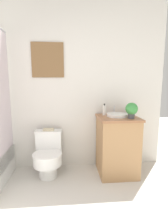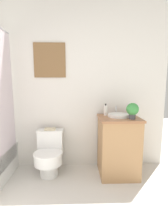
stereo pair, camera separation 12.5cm
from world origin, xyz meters
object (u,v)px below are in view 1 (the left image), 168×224
object	(u,v)px
potted_plant	(132,109)
toilet	(48,155)
soap_bottle	(104,110)
book_on_tank	(49,130)
sink	(117,115)

from	to	relation	value
potted_plant	toilet	bearing A→B (deg)	171.20
soap_bottle	book_on_tank	distance (m)	0.86
soap_bottle	sink	bearing A→B (deg)	-33.10
toilet	book_on_tank	bearing A→B (deg)	90.00
toilet	potted_plant	xyz separation A→B (m)	(1.12, -0.17, 0.65)
soap_bottle	book_on_tank	world-z (taller)	soap_bottle
toilet	soap_bottle	xyz separation A→B (m)	(0.81, 0.10, 0.61)
sink	soap_bottle	xyz separation A→B (m)	(-0.17, 0.11, 0.05)
sink	book_on_tank	world-z (taller)	sink
potted_plant	book_on_tank	xyz separation A→B (m)	(-1.12, 0.31, -0.33)
sink	soap_bottle	distance (m)	0.21
sink	soap_bottle	world-z (taller)	soap_bottle
soap_bottle	potted_plant	distance (m)	0.41
toilet	book_on_tank	distance (m)	0.35
soap_bottle	book_on_tank	xyz separation A→B (m)	(-0.81, 0.03, -0.28)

